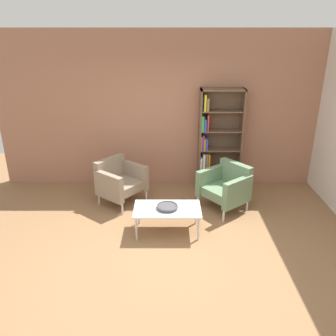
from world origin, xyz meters
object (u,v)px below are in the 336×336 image
bookshelf_tall (216,141)px  coffee_table_low (167,210)px  armchair_spare_guest (119,180)px  armchair_corner_red (226,186)px  decorative_bowl (167,206)px

bookshelf_tall → coffee_table_low: bearing=-118.8°
coffee_table_low → armchair_spare_guest: bearing=130.7°
armchair_spare_guest → armchair_corner_red: 1.85m
decorative_bowl → bookshelf_tall: bearing=61.2°
coffee_table_low → armchair_corner_red: (0.99, 0.76, 0.05)m
coffee_table_low → decorative_bowl: (0.00, 0.00, 0.07)m
bookshelf_tall → armchair_corner_red: size_ratio=2.00×
decorative_bowl → armchair_corner_red: armchair_corner_red is taller
armchair_corner_red → decorative_bowl: bearing=-91.3°
decorative_bowl → armchair_corner_red: 1.25m
coffee_table_low → decorative_bowl: size_ratio=3.12×
coffee_table_low → armchair_corner_red: 1.25m
coffee_table_low → armchair_corner_red: bearing=37.3°
coffee_table_low → decorative_bowl: 0.07m
armchair_spare_guest → armchair_corner_red: bearing=-58.7°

